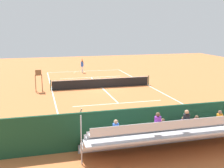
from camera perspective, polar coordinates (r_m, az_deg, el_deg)
ground_plane at (r=28.71m, az=-2.06°, el=-0.77°), size 60.00×60.00×0.00m
court_line_markings at (r=28.74m, az=-2.07°, el=-0.75°), size 10.10×22.20×0.01m
tennis_net at (r=28.61m, az=-2.07°, el=0.21°), size 10.30×0.10×1.07m
backdrop_wall at (r=15.61m, az=9.60°, el=-8.00°), size 18.00×0.16×2.00m
bleacher_stand at (r=14.53m, az=12.02°, el=-9.84°), size 9.06×2.40×2.48m
umpire_chair at (r=27.68m, az=-14.65°, el=1.16°), size 0.67×0.67×2.14m
courtside_bench at (r=17.75m, az=17.51°, el=-7.45°), size 1.80×0.40×0.93m
equipment_bag at (r=16.88m, az=12.28°, el=-9.53°), size 0.90×0.36×0.36m
tennis_player at (r=37.90m, az=-6.06°, el=3.81°), size 0.41×0.55×1.93m
tennis_racket at (r=37.90m, az=-7.59°, el=2.24°), size 0.38×0.59×0.03m
tennis_ball_near at (r=34.75m, az=-2.53°, el=1.49°), size 0.07×0.07×0.07m
tennis_ball_far at (r=36.01m, az=-5.79°, el=1.81°), size 0.07×0.07×0.07m
line_judge at (r=15.15m, az=-6.52°, el=-8.46°), size 0.45×0.56×1.93m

